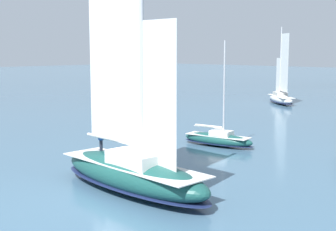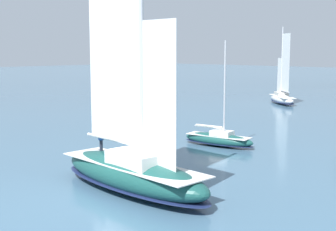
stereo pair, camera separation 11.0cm
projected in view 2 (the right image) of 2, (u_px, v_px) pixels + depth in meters
ground_plane at (132, 191)px, 26.92m from camera, size 400.00×400.00×0.00m
sailboat_main at (132, 170)px, 26.73m from camera, size 11.89×3.79×16.14m
sailboat_moored_near_marina at (219, 139)px, 39.51m from camera, size 6.61×2.77×8.83m
sailboat_moored_mid_channel at (282, 97)px, 71.00m from camera, size 7.82×7.37×11.56m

